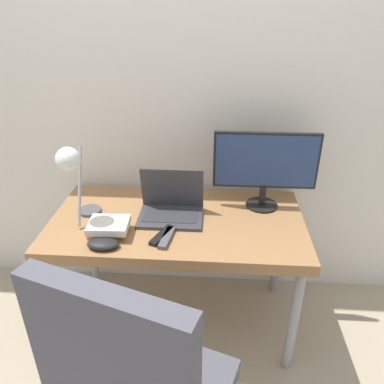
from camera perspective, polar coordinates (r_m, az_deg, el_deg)
name	(u,v)px	position (r m, az deg, el deg)	size (l,w,h in m)	color
ground_plane	(173,368)	(2.20, -2.96, -25.21)	(12.00, 12.00, 0.00)	tan
wall_back	(183,89)	(2.15, -1.36, 15.38)	(8.00, 0.05, 2.60)	silver
desk	(177,229)	(2.01, -2.24, -5.73)	(1.33, 0.70, 0.72)	#996B42
laptop	(171,207)	(1.98, -3.20, -2.33)	(0.33, 0.24, 0.25)	#38383D
monitor	(265,165)	(2.02, 11.11, 4.07)	(0.55, 0.18, 0.43)	black
desk_lamp	(72,168)	(1.85, -17.82, 3.43)	(0.12, 0.29, 0.44)	#4C4C51
book_stack	(108,227)	(1.88, -12.64, -5.21)	(0.21, 0.17, 0.07)	gold
tv_remote	(162,235)	(1.83, -4.61, -6.60)	(0.11, 0.18, 0.02)	black
media_remote	(167,238)	(1.81, -3.86, -6.98)	(0.07, 0.18, 0.02)	#4C4C51
game_controller	(103,244)	(1.80, -13.41, -7.70)	(0.15, 0.09, 0.04)	black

